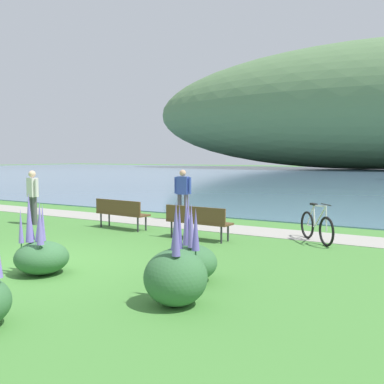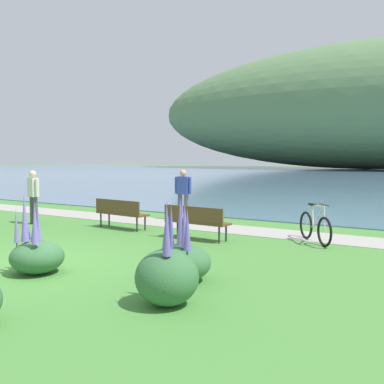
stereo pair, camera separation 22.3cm
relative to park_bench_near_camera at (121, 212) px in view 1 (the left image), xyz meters
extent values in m
plane|color=#478438|center=(1.38, -4.26, -0.52)|extent=(200.00, 200.00, 0.00)
cube|color=#5B7F9E|center=(1.38, 43.71, -0.50)|extent=(180.00, 80.00, 0.04)
ellipsoid|color=#567A4C|center=(-6.09, 70.58, 10.22)|extent=(80.20, 28.00, 21.40)
cube|color=#A39E93|center=(1.38, 1.68, -0.52)|extent=(60.00, 1.50, 0.01)
cube|color=brown|center=(0.01, 0.08, -0.07)|extent=(1.84, 0.65, 0.05)
cube|color=brown|center=(-0.01, -0.13, 0.15)|extent=(1.80, 0.21, 0.40)
cylinder|color=#2D2D33|center=(-0.74, 0.32, -0.30)|extent=(0.05, 0.05, 0.45)
cylinder|color=#2D2D33|center=(0.78, 0.17, -0.30)|extent=(0.05, 0.05, 0.45)
cylinder|color=#2D2D33|center=(-0.77, -0.02, -0.30)|extent=(0.05, 0.05, 0.45)
cylinder|color=#2D2D33|center=(0.75, -0.16, -0.30)|extent=(0.05, 0.05, 0.45)
cube|color=brown|center=(2.81, -0.23, -0.07)|extent=(1.82, 0.58, 0.05)
cube|color=brown|center=(2.80, -0.44, 0.15)|extent=(1.80, 0.14, 0.40)
cylinder|color=#2D2D33|center=(2.05, -0.02, -0.30)|extent=(0.05, 0.05, 0.45)
cylinder|color=#2D2D33|center=(3.58, -0.10, -0.30)|extent=(0.05, 0.05, 0.45)
cylinder|color=#2D2D33|center=(2.03, -0.35, -0.30)|extent=(0.05, 0.05, 0.45)
cylinder|color=#2D2D33|center=(3.56, -0.44, -0.30)|extent=(0.05, 0.05, 0.45)
torus|color=black|center=(5.88, 0.53, -0.16)|extent=(0.52, 0.58, 0.72)
torus|color=black|center=(5.19, 1.32, -0.16)|extent=(0.52, 0.58, 0.72)
cylinder|color=silver|center=(5.66, 0.79, 0.15)|extent=(0.43, 0.48, 0.61)
cylinder|color=silver|center=(5.63, 0.82, 0.41)|extent=(0.47, 0.52, 0.09)
cylinder|color=silver|center=(5.44, 1.03, 0.12)|extent=(0.11, 0.12, 0.54)
cylinder|color=silver|center=(5.33, 1.16, -0.15)|extent=(0.30, 0.34, 0.05)
cylinder|color=silver|center=(5.30, 1.19, 0.11)|extent=(0.26, 0.29, 0.56)
cylinder|color=silver|center=(5.87, 0.55, 0.14)|extent=(0.08, 0.09, 0.60)
cube|color=black|center=(5.42, 1.06, 0.42)|extent=(0.23, 0.25, 0.05)
cylinder|color=black|center=(5.85, 0.57, 0.48)|extent=(0.34, 0.38, 0.02)
cylinder|color=#4C4C51|center=(0.47, 2.49, -0.08)|extent=(0.14, 0.14, 0.88)
cylinder|color=#4C4C51|center=(0.71, 2.53, -0.08)|extent=(0.14, 0.14, 0.88)
cube|color=#334CA5|center=(0.59, 2.51, 0.66)|extent=(0.41, 0.27, 0.60)
sphere|color=tan|center=(0.59, 2.51, 1.08)|extent=(0.22, 0.22, 0.22)
cylinder|color=#334CA5|center=(0.33, 2.47, 0.66)|extent=(0.09, 0.09, 0.56)
cylinder|color=#334CA5|center=(0.85, 2.55, 0.66)|extent=(0.09, 0.09, 0.56)
cylinder|color=#4C4C51|center=(-3.10, -0.69, -0.08)|extent=(0.14, 0.14, 0.88)
cylinder|color=#4C4C51|center=(-2.87, -0.75, -0.08)|extent=(0.14, 0.14, 0.88)
cube|color=silver|center=(-2.98, -0.72, 0.66)|extent=(0.42, 0.30, 0.60)
sphere|color=beige|center=(-2.98, -0.72, 1.08)|extent=(0.22, 0.22, 0.22)
cylinder|color=silver|center=(-3.24, -0.65, 0.66)|extent=(0.09, 0.09, 0.56)
cylinder|color=silver|center=(-2.73, -0.78, 0.66)|extent=(0.09, 0.09, 0.56)
ellipsoid|color=#386B3D|center=(5.10, -4.88, -0.11)|extent=(0.93, 0.93, 0.82)
cylinder|color=#386B3D|center=(5.02, -4.64, 0.19)|extent=(0.02, 0.02, 0.12)
cone|color=#6B5BB7|center=(5.02, -4.64, 0.59)|extent=(0.10, 0.10, 0.68)
cylinder|color=#386B3D|center=(5.23, -5.07, 0.19)|extent=(0.02, 0.02, 0.12)
cone|color=#6B5BB7|center=(5.23, -5.07, 0.64)|extent=(0.12, 0.12, 0.78)
cylinder|color=#386B3D|center=(5.28, -4.61, 0.19)|extent=(0.02, 0.02, 0.12)
cone|color=#6B5BB7|center=(5.28, -4.61, 0.57)|extent=(0.12, 0.12, 0.63)
cylinder|color=#386B3D|center=(5.10, -4.89, 0.19)|extent=(0.02, 0.02, 0.12)
cone|color=#6B5BB7|center=(5.10, -4.89, 0.54)|extent=(0.13, 0.13, 0.58)
cylinder|color=#386B3D|center=(4.96, -4.63, 0.19)|extent=(0.02, 0.02, 0.12)
cone|color=#6B5BB7|center=(4.96, -4.63, 0.49)|extent=(0.10, 0.10, 0.48)
cylinder|color=#386B3D|center=(5.07, -4.84, 0.19)|extent=(0.02, 0.02, 0.12)
cone|color=#6B5BB7|center=(5.07, -4.84, 0.54)|extent=(0.12, 0.12, 0.58)
ellipsoid|color=#386B3D|center=(4.60, -3.70, -0.20)|extent=(0.99, 0.99, 0.64)
cylinder|color=#386B3D|center=(4.50, -3.61, 0.05)|extent=(0.02, 0.02, 0.12)
cone|color=#8470D1|center=(4.50, -3.61, 0.52)|extent=(0.13, 0.13, 0.82)
cylinder|color=#386B3D|center=(4.61, -3.72, 0.05)|extent=(0.02, 0.02, 0.12)
cone|color=#8470D1|center=(4.61, -3.72, 0.57)|extent=(0.09, 0.09, 0.92)
cylinder|color=#386B3D|center=(4.59, -3.74, 0.05)|extent=(0.02, 0.02, 0.12)
cone|color=#8470D1|center=(4.59, -3.74, 0.45)|extent=(0.14, 0.14, 0.66)
cylinder|color=#386B3D|center=(4.65, -3.74, 0.05)|extent=(0.02, 0.02, 0.12)
cone|color=#8470D1|center=(4.65, -3.74, 0.38)|extent=(0.12, 0.12, 0.52)
cylinder|color=#386B3D|center=(4.76, -3.87, 0.05)|extent=(0.02, 0.02, 0.12)
cone|color=#8470D1|center=(4.76, -3.87, 0.48)|extent=(0.12, 0.12, 0.74)
ellipsoid|color=#386B3D|center=(2.05, -4.68, -0.22)|extent=(0.98, 0.98, 0.60)
cylinder|color=#386B3D|center=(2.03, -4.62, 0.02)|extent=(0.02, 0.02, 0.12)
cone|color=#8470D1|center=(2.03, -4.62, 0.42)|extent=(0.10, 0.10, 0.68)
cylinder|color=#386B3D|center=(2.28, -4.89, 0.02)|extent=(0.02, 0.02, 0.12)
cone|color=#8470D1|center=(2.28, -4.89, 0.46)|extent=(0.13, 0.13, 0.76)
cylinder|color=#386B3D|center=(1.75, -4.66, 0.02)|extent=(0.02, 0.02, 0.12)
cone|color=#8470D1|center=(1.75, -4.66, 0.32)|extent=(0.14, 0.14, 0.48)
cylinder|color=#386B3D|center=(1.99, -4.67, 0.02)|extent=(0.02, 0.02, 0.12)
cone|color=#8470D1|center=(1.99, -4.67, 0.32)|extent=(0.15, 0.15, 0.48)
cylinder|color=#386B3D|center=(1.92, -4.83, 0.02)|extent=(0.02, 0.02, 0.12)
cone|color=#8470D1|center=(1.92, -4.83, 0.53)|extent=(0.14, 0.14, 0.90)
cylinder|color=#386B3D|center=(1.87, -4.97, 0.02)|extent=(0.02, 0.02, 0.12)
cone|color=#8470D1|center=(1.87, -4.97, 0.39)|extent=(0.09, 0.09, 0.62)
camera|label=1|loc=(8.53, -10.15, 1.62)|focal=41.69mm
camera|label=2|loc=(8.72, -10.03, 1.62)|focal=41.69mm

